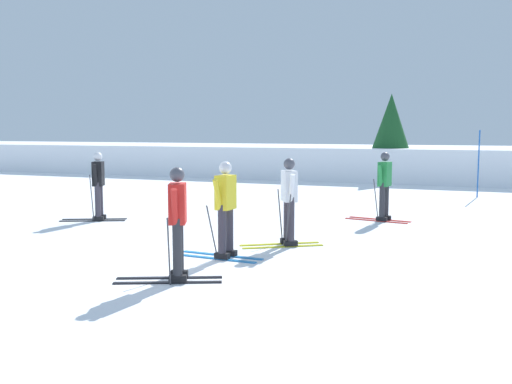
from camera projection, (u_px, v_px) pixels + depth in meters
name	position (u px, v px, depth m)	size (l,w,h in m)	color
ground_plane	(129.00, 253.00, 10.52)	(120.00, 120.00, 0.00)	white
far_snow_ridge	(347.00, 161.00, 27.87)	(80.00, 7.06, 1.46)	white
skier_black	(98.00, 184.00, 14.24)	(1.61, 1.00, 1.71)	black
skier_green	(384.00, 184.00, 14.15)	(1.64, 0.99, 1.71)	red
skier_yellow	(225.00, 207.00, 10.02)	(1.62, 1.00, 1.71)	#237AC6
skier_white	(289.00, 199.00, 11.13)	(1.54, 1.18, 1.71)	gold
skier_red	(177.00, 220.00, 8.51)	(1.61, 0.98, 1.71)	black
trail_marker_pole	(478.00, 164.00, 19.05)	(0.05, 0.05, 2.25)	#1E56AD
conifer_far_right	(391.00, 129.00, 24.99)	(2.06, 2.06, 3.82)	#513823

